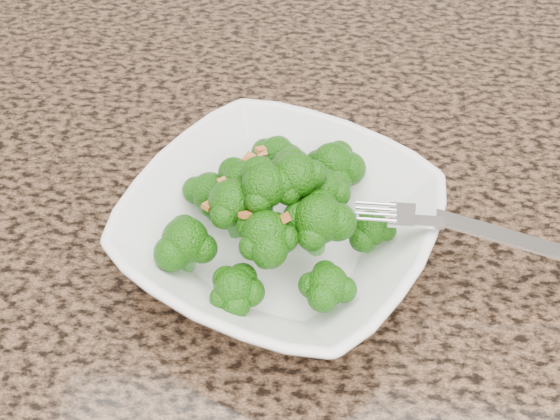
# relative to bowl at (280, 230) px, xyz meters

# --- Properties ---
(granite_counter) EXTENTS (1.64, 1.04, 0.03)m
(granite_counter) POSITION_rel_bowl_xyz_m (0.08, -0.08, -0.04)
(granite_counter) COLOR brown
(granite_counter) RESTS_ON cabinet
(bowl) EXTENTS (0.30, 0.30, 0.06)m
(bowl) POSITION_rel_bowl_xyz_m (0.00, 0.00, 0.00)
(bowl) COLOR white
(bowl) RESTS_ON granite_counter
(broccoli_pile) EXTENTS (0.20, 0.20, 0.06)m
(broccoli_pile) POSITION_rel_bowl_xyz_m (0.00, 0.00, 0.06)
(broccoli_pile) COLOR #1D640B
(broccoli_pile) RESTS_ON bowl
(garlic_topping) EXTENTS (0.12, 0.12, 0.01)m
(garlic_topping) POSITION_rel_bowl_xyz_m (0.00, 0.00, 0.09)
(garlic_topping) COLOR #BA6A2D
(garlic_topping) RESTS_ON broccoli_pile
(fork) EXTENTS (0.19, 0.05, 0.01)m
(fork) POSITION_rel_bowl_xyz_m (0.11, -0.01, 0.03)
(fork) COLOR silver
(fork) RESTS_ON bowl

